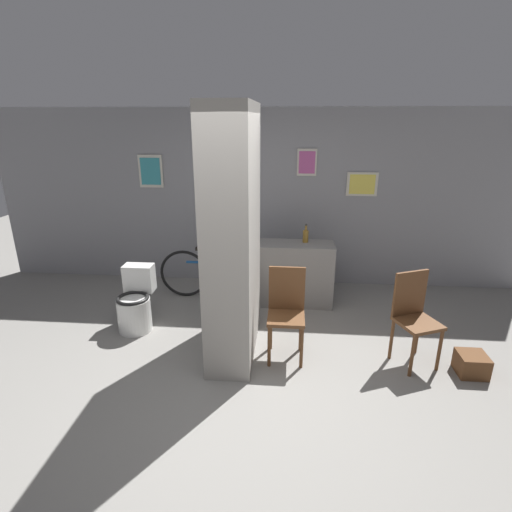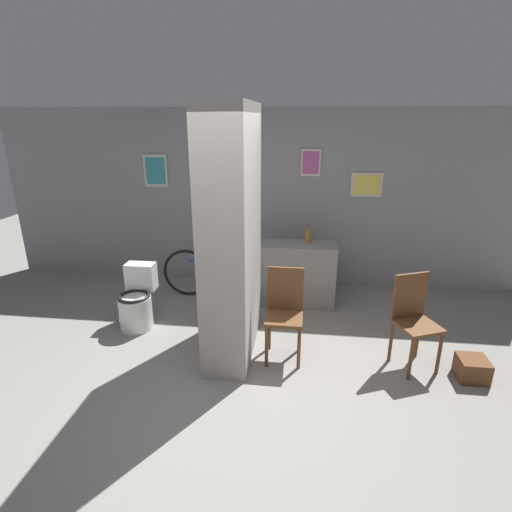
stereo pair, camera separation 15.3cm
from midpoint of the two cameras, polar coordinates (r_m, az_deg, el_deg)
The scene contains 10 objects.
ground_plane at distance 4.12m, azimuth -3.89°, elevation -17.49°, with size 14.00×14.00×0.00m, color gray.
wall_back at distance 6.02m, azimuth -0.41°, elevation 8.17°, with size 8.00×0.09×2.60m.
pillar_center at distance 4.12m, azimuth -4.32°, elevation 2.85°, with size 0.49×1.29×2.60m.
counter_shelf at distance 5.49m, azimuth 4.13°, elevation -2.49°, with size 1.15×0.44×0.86m.
toilet at distance 5.11m, azimuth -17.65°, elevation -6.57°, with size 0.40×0.56×0.75m.
chair_near_pillar at distance 4.25m, azimuth 3.31°, elevation -7.58°, with size 0.39×0.39×0.98m.
chair_by_doorway at distance 4.42m, azimuth 20.72°, elevation -7.81°, with size 0.50×0.50×0.98m.
bicycle at distance 5.68m, azimuth -5.78°, elevation -2.56°, with size 1.76×0.42×0.75m.
bottle_tall at distance 5.39m, azimuth 6.30°, elevation 2.93°, with size 0.08×0.08×0.26m.
floor_crate at distance 4.65m, azimuth 27.57°, elevation -13.54°, with size 0.28×0.28×0.22m.
Camera 1 is at (0.47, -3.27, 2.46)m, focal length 28.00 mm.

